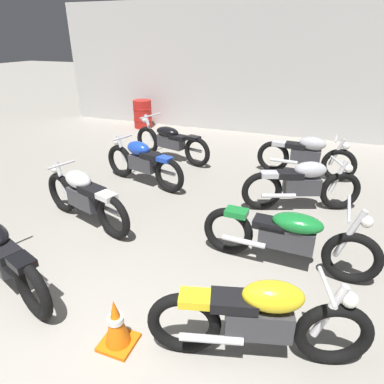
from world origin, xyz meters
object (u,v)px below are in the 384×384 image
(motorcycle_right_row_2, at_px, (303,184))
(oil_drum, at_px, (143,114))
(motorcycle_right_row_1, at_px, (288,236))
(motorcycle_right_row_3, at_px, (306,155))
(motorcycle_left_row_3, at_px, (171,141))
(motorcycle_left_row_1, at_px, (84,196))
(traffic_cone, at_px, (116,324))
(motorcycle_right_row_0, at_px, (260,319))
(motorcycle_left_row_2, at_px, (143,162))

(motorcycle_right_row_2, height_order, oil_drum, motorcycle_right_row_2)
(motorcycle_right_row_1, distance_m, motorcycle_right_row_3, 3.23)
(motorcycle_left_row_3, xyz_separation_m, oil_drum, (-2.07, 2.46, -0.03))
(motorcycle_left_row_1, distance_m, motorcycle_right_row_1, 3.02)
(motorcycle_left_row_1, bearing_deg, traffic_cone, -46.76)
(motorcycle_right_row_0, height_order, motorcycle_right_row_1, motorcycle_right_row_1)
(motorcycle_right_row_2, bearing_deg, motorcycle_left_row_2, 179.84)
(motorcycle_right_row_3, bearing_deg, motorcycle_left_row_1, -133.08)
(motorcycle_left_row_1, height_order, motorcycle_right_row_0, same)
(motorcycle_right_row_2, xyz_separation_m, motorcycle_right_row_3, (-0.05, 1.55, 0.00))
(traffic_cone, bearing_deg, oil_drum, 116.85)
(motorcycle_left_row_3, distance_m, motorcycle_right_row_2, 3.41)
(motorcycle_left_row_2, relative_size, motorcycle_left_row_3, 0.91)
(motorcycle_right_row_3, relative_size, traffic_cone, 3.65)
(motorcycle_right_row_0, distance_m, motorcycle_right_row_3, 4.68)
(motorcycle_left_row_2, relative_size, motorcycle_right_row_2, 1.03)
(motorcycle_left_row_1, bearing_deg, motorcycle_right_row_0, -26.41)
(motorcycle_left_row_1, height_order, traffic_cone, motorcycle_left_row_1)
(motorcycle_left_row_2, bearing_deg, traffic_cone, -65.25)
(motorcycle_left_row_3, xyz_separation_m, motorcycle_right_row_3, (3.00, 0.04, 0.01))
(motorcycle_left_row_3, relative_size, motorcycle_right_row_3, 1.07)
(motorcycle_left_row_2, distance_m, oil_drum, 4.51)
(motorcycle_left_row_2, height_order, oil_drum, motorcycle_left_row_2)
(motorcycle_right_row_0, xyz_separation_m, motorcycle_right_row_3, (0.07, 4.68, 0.00))
(motorcycle_left_row_3, bearing_deg, motorcycle_left_row_1, -90.05)
(motorcycle_left_row_1, distance_m, motorcycle_right_row_2, 3.48)
(motorcycle_right_row_3, bearing_deg, motorcycle_right_row_1, -89.82)
(motorcycle_left_row_2, height_order, motorcycle_right_row_2, same)
(motorcycle_right_row_1, bearing_deg, oil_drum, 132.03)
(motorcycle_left_row_2, distance_m, motorcycle_right_row_0, 4.24)
(motorcycle_left_row_2, relative_size, oil_drum, 2.27)
(motorcycle_right_row_1, distance_m, traffic_cone, 2.23)
(motorcycle_right_row_2, bearing_deg, motorcycle_right_row_0, -92.12)
(oil_drum, distance_m, traffic_cone, 8.33)
(motorcycle_right_row_0, distance_m, traffic_cone, 1.31)
(traffic_cone, bearing_deg, motorcycle_left_row_2, 114.75)
(motorcycle_right_row_0, distance_m, oil_drum, 8.68)
(motorcycle_left_row_1, relative_size, motorcycle_right_row_1, 0.88)
(motorcycle_left_row_1, bearing_deg, motorcycle_left_row_2, 86.84)
(motorcycle_right_row_1, xyz_separation_m, traffic_cone, (-1.32, -1.79, -0.19))
(motorcycle_left_row_2, bearing_deg, motorcycle_right_row_3, 27.92)
(motorcycle_right_row_1, bearing_deg, traffic_cone, -126.50)
(motorcycle_left_row_2, height_order, motorcycle_left_row_3, motorcycle_left_row_3)
(oil_drum, bearing_deg, motorcycle_left_row_3, -49.88)
(oil_drum, xyz_separation_m, traffic_cone, (3.76, -7.43, -0.17))
(motorcycle_left_row_2, xyz_separation_m, motorcycle_right_row_1, (2.92, -1.68, -0.01))
(motorcycle_left_row_2, xyz_separation_m, motorcycle_right_row_3, (2.92, 1.54, 0.00))
(motorcycle_right_row_0, bearing_deg, motorcycle_right_row_2, 87.88)
(motorcycle_left_row_2, height_order, motorcycle_right_row_3, same)
(motorcycle_left_row_1, xyz_separation_m, oil_drum, (-2.07, 5.63, -0.03))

